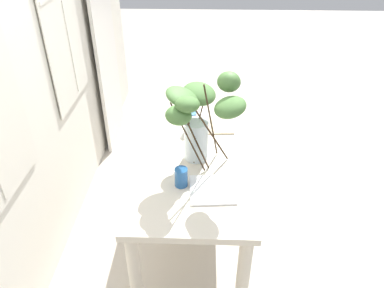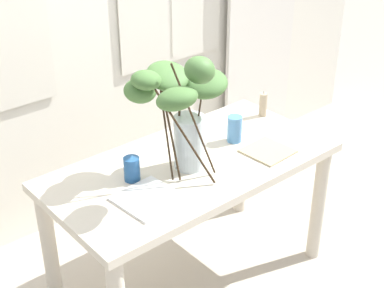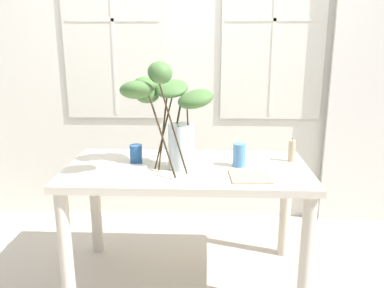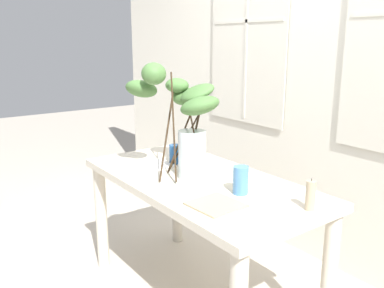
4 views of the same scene
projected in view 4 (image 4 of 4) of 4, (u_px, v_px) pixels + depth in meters
name	position (u px, v px, depth m)	size (l,w,h in m)	color
back_wall_with_windows	(320.00, 53.00, 2.71)	(4.98, 0.14, 2.83)	silver
dining_table	(199.00, 198.00, 2.33)	(1.46, 0.73, 0.75)	beige
vase_with_branches	(183.00, 115.00, 2.27)	(0.56, 0.54, 0.65)	silver
drinking_glass_blue_left	(175.00, 154.00, 2.57)	(0.08, 0.08, 0.12)	#235693
drinking_glass_blue_right	(241.00, 180.00, 2.05)	(0.08, 0.08, 0.14)	#4C84BC
plate_square_left	(147.00, 166.00, 2.51)	(0.26, 0.26, 0.01)	white
plate_square_right	(216.00, 205.00, 1.92)	(0.22, 0.22, 0.01)	tan
pillar_candle	(310.00, 196.00, 1.85)	(0.04, 0.04, 0.15)	tan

